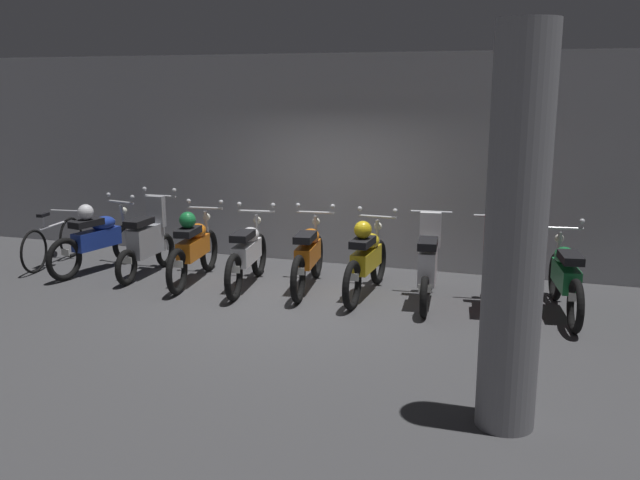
# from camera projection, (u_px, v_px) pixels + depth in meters

# --- Properties ---
(ground_plane) EXTENTS (80.00, 80.00, 0.00)m
(ground_plane) POSITION_uv_depth(u_px,v_px,m) (292.00, 303.00, 9.31)
(ground_plane) COLOR #424244
(back_wall) EXTENTS (16.00, 0.30, 3.34)m
(back_wall) POSITION_uv_depth(u_px,v_px,m) (342.00, 160.00, 11.16)
(back_wall) COLOR #ADADB2
(back_wall) RESTS_ON ground
(motorbike_slot_0) EXTENTS (0.63, 1.93, 1.15)m
(motorbike_slot_0) POSITION_uv_depth(u_px,v_px,m) (97.00, 238.00, 10.82)
(motorbike_slot_0) COLOR black
(motorbike_slot_0) RESTS_ON ground
(motorbike_slot_1) EXTENTS (0.59, 1.68, 1.29)m
(motorbike_slot_1) POSITION_uv_depth(u_px,v_px,m) (147.00, 241.00, 10.60)
(motorbike_slot_1) COLOR black
(motorbike_slot_1) RESTS_ON ground
(motorbike_slot_2) EXTENTS (0.59, 1.95, 1.15)m
(motorbike_slot_2) POSITION_uv_depth(u_px,v_px,m) (194.00, 247.00, 10.21)
(motorbike_slot_2) COLOR black
(motorbike_slot_2) RESTS_ON ground
(motorbike_slot_3) EXTENTS (0.59, 1.94, 1.15)m
(motorbike_slot_3) POSITION_uv_depth(u_px,v_px,m) (247.00, 253.00, 9.96)
(motorbike_slot_3) COLOR black
(motorbike_slot_3) RESTS_ON ground
(motorbike_slot_4) EXTENTS (0.59, 1.95, 1.15)m
(motorbike_slot_4) POSITION_uv_depth(u_px,v_px,m) (308.00, 255.00, 9.86)
(motorbike_slot_4) COLOR black
(motorbike_slot_4) RESTS_ON ground
(motorbike_slot_5) EXTENTS (0.59, 1.95, 1.15)m
(motorbike_slot_5) POSITION_uv_depth(u_px,v_px,m) (366.00, 258.00, 9.53)
(motorbike_slot_5) COLOR black
(motorbike_slot_5) RESTS_ON ground
(motorbike_slot_6) EXTENTS (0.56, 1.68, 1.18)m
(motorbike_slot_6) POSITION_uv_depth(u_px,v_px,m) (428.00, 265.00, 9.20)
(motorbike_slot_6) COLOR black
(motorbike_slot_6) RESTS_ON ground
(motorbike_slot_7) EXTENTS (0.56, 1.68, 1.18)m
(motorbike_slot_7) POSITION_uv_depth(u_px,v_px,m) (494.00, 271.00, 8.90)
(motorbike_slot_7) COLOR black
(motorbike_slot_7) RESTS_ON ground
(motorbike_slot_8) EXTENTS (0.58, 1.94, 1.15)m
(motorbike_slot_8) POSITION_uv_depth(u_px,v_px,m) (565.00, 277.00, 8.72)
(motorbike_slot_8) COLOR black
(motorbike_slot_8) RESTS_ON ground
(bicycle) EXTENTS (0.50, 1.72, 0.89)m
(bicycle) POSITION_uv_depth(u_px,v_px,m) (53.00, 243.00, 11.22)
(bicycle) COLOR black
(bicycle) RESTS_ON ground
(support_pillar) EXTENTS (0.50, 0.50, 3.34)m
(support_pillar) POSITION_uv_depth(u_px,v_px,m) (516.00, 234.00, 5.60)
(support_pillar) COLOR gray
(support_pillar) RESTS_ON ground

